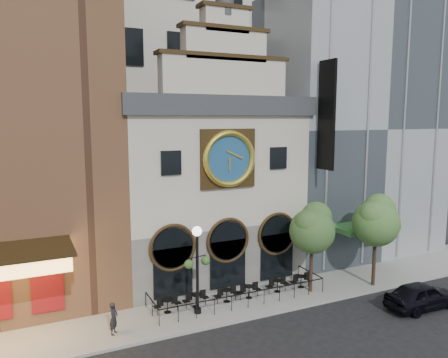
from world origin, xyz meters
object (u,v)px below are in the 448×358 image
bistro_3 (249,291)px  tree_left (313,227)px  bistro_0 (167,305)px  bistro_1 (196,299)px  pedestrian (114,318)px  car_right (422,295)px  tree_right (376,219)px  lamppost (197,260)px  bistro_4 (277,285)px  bistro_5 (301,280)px  bistro_2 (227,294)px

bistro_3 → tree_left: (4.07, -0.68, 3.67)m
bistro_0 → tree_left: (9.17, -0.89, 3.67)m
bistro_1 → pedestrian: bearing=-166.2°
car_right → tree_right: size_ratio=0.78×
pedestrian → lamppost: size_ratio=0.33×
bistro_4 → bistro_5: (1.78, -0.02, 0.00)m
bistro_1 → pedestrian: size_ratio=0.95×
bistro_3 → bistro_4: (2.06, 0.08, 0.00)m
pedestrian → lamppost: 5.24m
bistro_1 → bistro_2: bearing=-4.5°
bistro_5 → tree_left: tree_left is taller
bistro_2 → pedestrian: pedestrian is taller
bistro_4 → pedestrian: size_ratio=0.95×
bistro_1 → bistro_4: (5.43, -0.14, 0.00)m
lamppost → tree_left: size_ratio=0.88×
bistro_4 → tree_left: size_ratio=0.28×
car_right → tree_left: tree_left is taller
bistro_5 → lamppost: (-7.43, -0.64, 2.62)m
bistro_4 → tree_left: bearing=-20.8°
bistro_2 → car_right: (10.02, -5.35, 0.18)m
bistro_1 → bistro_2: 1.91m
bistro_3 → tree_right: (8.39, -1.58, 3.92)m
bistro_5 → bistro_2: bearing=179.8°
bistro_4 → lamppost: size_ratio=0.32×
bistro_0 → bistro_2: size_ratio=1.00×
lamppost → bistro_0: bearing=141.9°
bistro_1 → tree_right: bearing=-8.7°
bistro_3 → tree_right: bearing=-10.7°
pedestrian → bistro_4: bearing=-49.5°
car_right → pedestrian: 17.40m
bistro_1 → bistro_5: bearing=-1.3°
bistro_1 → lamppost: 2.75m
bistro_1 → bistro_0: bearing=-179.4°
bistro_2 → bistro_4: same height
car_right → bistro_5: bearing=43.1°
bistro_0 → bistro_3: 5.10m
tree_left → tree_right: (4.32, -0.90, 0.25)m
car_right → tree_right: (-0.16, 3.69, 3.74)m
bistro_1 → bistro_4: bearing=-1.5°
bistro_5 → tree_right: 6.23m
bistro_3 → pedestrian: (-8.30, -0.99, 0.37)m
bistro_1 → bistro_5: same height
bistro_4 → lamppost: 6.26m
pedestrian → lamppost: (4.71, 0.40, 2.25)m
bistro_3 → lamppost: size_ratio=0.32×
bistro_0 → tree_left: bearing=-5.5°
bistro_2 → bistro_5: bearing=-0.2°
bistro_4 → tree_right: bearing=-14.7°
bistro_5 → pedestrian: size_ratio=0.95×
bistro_0 → tree_left: tree_left is taller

